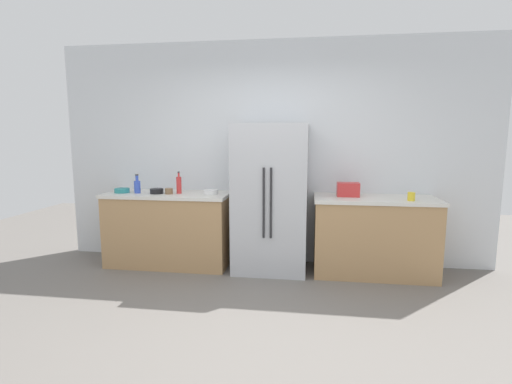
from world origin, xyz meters
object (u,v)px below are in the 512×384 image
(cup_b, at_px, (411,196))
(bowl_b, at_px, (157,191))
(toaster, at_px, (348,190))
(cup_a, at_px, (169,191))
(bottle_a, at_px, (179,185))
(bowl_a, at_px, (211,192))
(refrigerator, at_px, (270,198))
(bottle_b, at_px, (137,186))
(bowl_c, at_px, (122,190))

(cup_b, height_order, bowl_b, cup_b)
(toaster, distance_m, cup_a, 2.13)
(toaster, xyz_separation_m, cup_b, (0.65, -0.21, -0.03))
(bottle_a, distance_m, bowl_a, 0.40)
(refrigerator, distance_m, bottle_b, 1.65)
(cup_b, bearing_deg, bowl_c, 178.02)
(bottle_a, distance_m, cup_a, 0.14)
(bottle_a, distance_m, bowl_c, 0.73)
(bottle_b, bearing_deg, bowl_c, 177.97)
(bowl_b, xyz_separation_m, bowl_c, (-0.46, 0.01, -0.00))
(cup_b, bearing_deg, refrigerator, 174.42)
(toaster, xyz_separation_m, bowl_c, (-2.75, -0.09, -0.05))
(cup_b, xyz_separation_m, bowl_c, (-3.40, 0.12, -0.02))
(cup_b, relative_size, bowl_c, 0.51)
(bottle_b, height_order, bowl_c, bottle_b)
(bottle_b, relative_size, bowl_a, 1.32)
(bottle_b, distance_m, cup_b, 3.20)
(bowl_b, bearing_deg, cup_b, -2.10)
(bottle_a, xyz_separation_m, cup_b, (2.67, -0.15, -0.06))
(cup_a, xyz_separation_m, bowl_b, (-0.16, 0.02, -0.00))
(bottle_b, height_order, cup_a, bottle_b)
(bowl_b, bearing_deg, bottle_b, 179.51)
(bottle_b, xyz_separation_m, cup_b, (3.19, -0.11, -0.04))
(toaster, bearing_deg, refrigerator, -176.25)
(bowl_c, bearing_deg, bowl_a, 1.89)
(toaster, distance_m, bottle_a, 2.02)
(toaster, xyz_separation_m, bottle_a, (-2.02, -0.06, 0.03))
(bottle_b, distance_m, cup_a, 0.42)
(cup_a, distance_m, bowl_c, 0.62)
(refrigerator, bearing_deg, bowl_a, 179.75)
(cup_b, height_order, bowl_a, cup_b)
(cup_b, distance_m, bowl_b, 2.95)
(bottle_b, bearing_deg, cup_a, -2.65)
(cup_a, distance_m, cup_b, 2.78)
(refrigerator, distance_m, bowl_b, 1.40)
(bowl_a, bearing_deg, bottle_a, -179.57)
(cup_a, bearing_deg, bowl_b, 174.06)
(bowl_a, bearing_deg, bowl_c, -178.11)
(bowl_a, distance_m, bowl_b, 0.67)
(bottle_b, bearing_deg, toaster, 2.26)
(bottle_a, xyz_separation_m, cup_a, (-0.11, -0.06, -0.07))
(bottle_b, height_order, cup_b, bottle_b)
(bowl_b, bearing_deg, cup_a, -5.94)
(bottle_a, bearing_deg, bowl_c, -177.31)
(refrigerator, bearing_deg, bottle_a, 179.99)
(bowl_b, relative_size, bowl_c, 0.88)
(bowl_c, bearing_deg, bottle_b, -2.03)
(bottle_b, relative_size, cup_a, 2.50)
(bowl_a, bearing_deg, bowl_b, -176.00)
(bottle_a, height_order, bottle_b, bottle_a)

